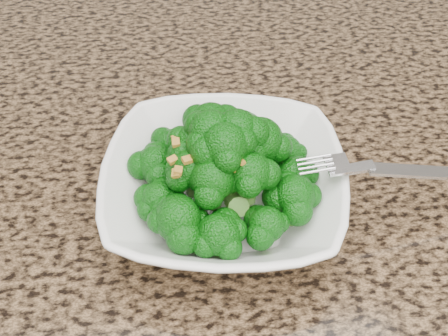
{
  "coord_description": "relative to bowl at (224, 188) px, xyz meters",
  "views": [
    {
      "loc": [
        0.05,
        -0.0,
        1.28
      ],
      "look_at": [
        0.08,
        0.33,
        0.95
      ],
      "focal_mm": 45.0,
      "sensor_mm": 36.0,
      "label": 1
    }
  ],
  "objects": [
    {
      "name": "granite_counter",
      "position": [
        -0.08,
        -0.03,
        -0.04
      ],
      "size": [
        1.64,
        1.04,
        0.03
      ],
      "primitive_type": "cube",
      "color": "brown",
      "rests_on": "cabinet"
    },
    {
      "name": "bowl",
      "position": [
        0.0,
        0.0,
        0.0
      ],
      "size": [
        0.24,
        0.24,
        0.05
      ],
      "primitive_type": "imported",
      "rotation": [
        0.0,
        0.0,
        -0.13
      ],
      "color": "white",
      "rests_on": "granite_counter"
    },
    {
      "name": "broccoli_pile",
      "position": [
        0.0,
        0.0,
        0.06
      ],
      "size": [
        0.18,
        0.18,
        0.07
      ],
      "primitive_type": null,
      "color": "#0A5709",
      "rests_on": "bowl"
    },
    {
      "name": "garlic_topping",
      "position": [
        0.0,
        0.0,
        0.1
      ],
      "size": [
        0.11,
        0.11,
        0.01
      ],
      "primitive_type": null,
      "color": "#B6872C",
      "rests_on": "broccoli_pile"
    },
    {
      "name": "fork",
      "position": [
        0.12,
        -0.02,
        0.03
      ],
      "size": [
        0.19,
        0.04,
        0.01
      ],
      "primitive_type": null,
      "rotation": [
        0.0,
        0.0,
        0.04
      ],
      "color": "silver",
      "rests_on": "bowl"
    }
  ]
}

